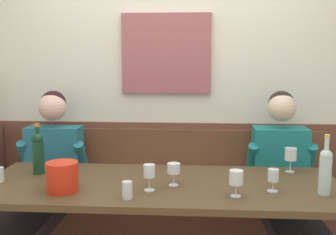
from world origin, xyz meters
The scene contains 16 objects.
room_wall_back centered at (0.00, 1.09, 1.40)m, with size 6.80×0.12×2.80m.
wood_wainscot_panel centered at (0.00, 1.04, 0.49)m, with size 6.80×0.03×0.99m, color brown.
wall_bench centered at (0.00, 0.83, 0.28)m, with size 2.53×0.42×0.94m.
dining_table centered at (0.00, 0.13, 0.68)m, with size 2.23×0.85×0.76m.
person_center_left_seat centered at (-0.91, 0.44, 0.62)m, with size 0.54×1.29×1.27m.
person_right_seat centered at (0.86, 0.47, 0.63)m, with size 0.51×1.29×1.28m.
ice_bucket centered at (-0.56, -0.07, 0.84)m, with size 0.19×0.19×0.17m, color red.
wine_bottle_green_tall centered at (0.95, -0.02, 0.90)m, with size 0.07×0.07×0.35m.
wine_bottle_amber_mid centered at (-0.83, 0.28, 0.91)m, with size 0.08×0.08×0.34m.
wine_glass_near_bucket centered at (0.08, 0.09, 0.86)m, with size 0.08×0.08×0.14m.
wine_glass_mid_right centered at (0.44, -0.09, 0.86)m, with size 0.08×0.08×0.15m.
wine_glass_by_bottle centered at (0.86, 0.44, 0.87)m, with size 0.08×0.08×0.16m.
wine_glass_mid_left centered at (0.67, 0.02, 0.84)m, with size 0.06×0.06×0.13m.
wine_glass_center_rear centered at (-0.05, -0.02, 0.87)m, with size 0.07×0.07×0.16m.
water_tumbler_left centered at (-0.16, -0.17, 0.81)m, with size 0.06×0.06×0.10m, color silver.
water_tumbler_right centered at (-0.65, 0.15, 0.80)m, with size 0.06×0.06×0.08m, color silver.
Camera 1 is at (0.22, -2.30, 1.53)m, focal length 43.40 mm.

